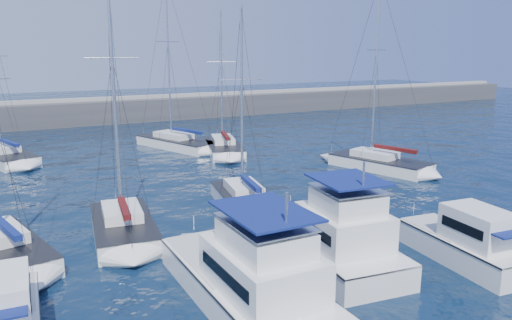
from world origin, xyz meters
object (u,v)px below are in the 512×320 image
sailboat_mid_b (123,227)px  sailboat_back_b (177,143)px  motor_yacht_stbd_outer (467,244)px  motor_yacht_port_inner (252,282)px  sailboat_back_a (6,157)px  motor_yacht_stbd_inner (336,240)px  sailboat_mid_e (379,163)px  sailboat_mid_a (3,250)px  sailboat_mid_c (245,200)px  sailboat_back_c (224,148)px

sailboat_mid_b → sailboat_back_b: bearing=71.8°
motor_yacht_stbd_outer → sailboat_mid_b: 17.28m
motor_yacht_port_inner → sailboat_back_a: 33.81m
motor_yacht_stbd_inner → sailboat_mid_e: 19.84m
sailboat_back_a → sailboat_mid_a: bearing=-108.9°
sailboat_mid_c → sailboat_back_b: size_ratio=0.75×
sailboat_back_c → sailboat_mid_c: bearing=-93.0°
sailboat_mid_e → sailboat_back_a: (-27.39, 17.63, -0.01)m
motor_yacht_stbd_outer → sailboat_back_a: (-18.19, 33.95, -0.42)m
motor_yacht_stbd_outer → sailboat_mid_a: size_ratio=0.50×
sailboat_mid_a → motor_yacht_stbd_outer: bearing=-42.2°
sailboat_mid_b → sailboat_back_a: bearing=109.8°
sailboat_mid_c → sailboat_back_b: (2.83, 20.92, 0.02)m
motor_yacht_stbd_inner → sailboat_back_c: (5.97, 25.75, -0.62)m
sailboat_mid_e → sailboat_mid_a: bearing=175.3°
motor_yacht_port_inner → motor_yacht_stbd_outer: size_ratio=1.54×
motor_yacht_port_inner → sailboat_back_a: (-7.40, 32.99, -0.61)m
motor_yacht_stbd_outer → motor_yacht_port_inner: bearing=-179.0°
sailboat_mid_c → sailboat_mid_a: bearing=-161.8°
motor_yacht_port_inner → sailboat_back_c: bearing=67.9°
sailboat_mid_c → sailboat_back_c: (5.94, 16.39, 0.00)m
motor_yacht_port_inner → sailboat_mid_c: (5.42, 11.29, -0.62)m
motor_yacht_stbd_outer → sailboat_mid_c: sailboat_mid_c is taller
sailboat_mid_b → sailboat_back_c: (13.88, 17.61, -0.03)m
motor_yacht_stbd_inner → motor_yacht_port_inner: bearing=-153.4°
motor_yacht_port_inner → sailboat_mid_a: 12.69m
motor_yacht_stbd_inner → sailboat_mid_e: size_ratio=0.56×
motor_yacht_stbd_outer → sailboat_back_b: 33.27m
motor_yacht_stbd_inner → sailboat_back_a: (-12.80, 31.06, -0.61)m
motor_yacht_port_inner → motor_yacht_stbd_inner: size_ratio=1.18×
motor_yacht_port_inner → sailboat_mid_b: bearing=104.3°
motor_yacht_stbd_outer → sailboat_back_c: size_ratio=0.49×
sailboat_back_c → sailboat_mid_e: bearing=-38.0°
motor_yacht_stbd_outer → sailboat_mid_b: size_ratio=0.45×
sailboat_back_a → motor_yacht_port_inner: bearing=-94.0°
sailboat_mid_e → sailboat_back_c: sailboat_mid_e is taller
sailboat_mid_b → sailboat_mid_c: bearing=16.5°
motor_yacht_port_inner → sailboat_back_a: size_ratio=0.70×
sailboat_mid_a → sailboat_back_b: (16.55, 22.62, 0.01)m
motor_yacht_port_inner → sailboat_mid_b: size_ratio=0.69×
sailboat_mid_b → motor_yacht_port_inner: bearing=-68.2°
motor_yacht_port_inner → sailboat_mid_e: size_ratio=0.66×
motor_yacht_port_inner → sailboat_back_b: bearing=75.9°
sailboat_back_b → sailboat_back_c: sailboat_back_b is taller
sailboat_mid_a → sailboat_mid_b: sailboat_mid_b is taller
motor_yacht_stbd_inner → motor_yacht_stbd_outer: size_ratio=1.31×
sailboat_mid_c → sailboat_mid_e: 15.13m
sailboat_mid_e → motor_yacht_stbd_outer: bearing=-135.7°
sailboat_mid_c → sailboat_back_a: (-12.82, 21.70, 0.01)m
sailboat_mid_b → sailboat_mid_c: (7.93, 1.22, -0.03)m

